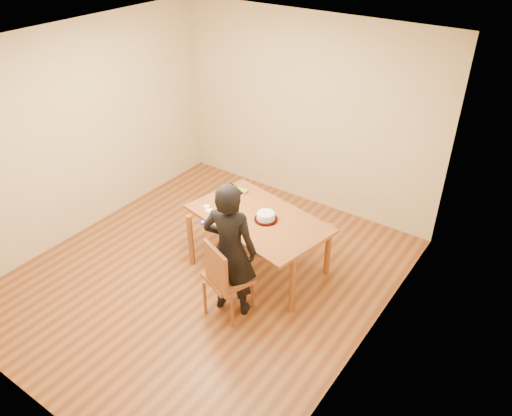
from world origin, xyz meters
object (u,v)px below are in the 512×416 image
Objects in this scene: dining_chair at (228,278)px; cake at (266,216)px; cake_plate at (266,219)px; person at (230,250)px; dining_table at (258,219)px.

dining_chair is 2.09× the size of cake.
cake_plate is 0.73m from person.
person reaches higher than dining_chair.
dining_table is 0.13m from cake.
cake reaches higher than cake_plate.
dining_table is at bearing 179.17° from cake_plate.
dining_chair is at bearing -86.56° from cake_plate.
cake_plate reaches higher than dining_chair.
cake is at bearing 0.00° from cake_plate.
person is (0.05, -0.73, -0.01)m from cake.
dining_chair is (0.15, -0.78, -0.28)m from dining_table.
dining_table is at bearing 179.17° from cake.
cake reaches higher than dining_table.
cake is 0.13× the size of person.
person reaches higher than cake_plate.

